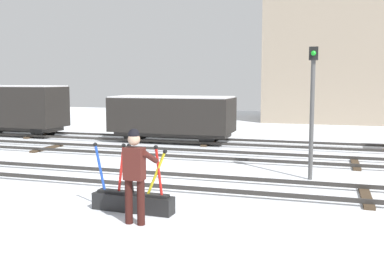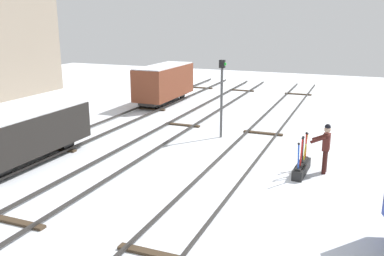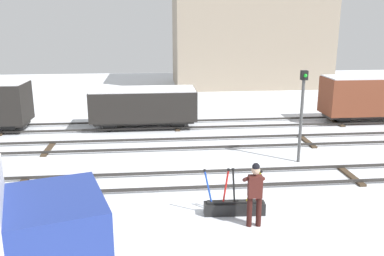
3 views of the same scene
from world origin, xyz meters
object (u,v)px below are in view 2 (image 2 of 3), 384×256
(freight_car_far_end, at_px, (25,132))
(rail_worker, at_px, (325,145))
(switch_lever_frame, at_px, (302,167))
(signal_post, at_px, (222,90))
(freight_car_near_switch, at_px, (164,82))

(freight_car_far_end, bearing_deg, rail_worker, -73.88)
(switch_lever_frame, relative_size, rail_worker, 0.99)
(signal_post, xyz_separation_m, freight_car_far_end, (-6.24, 6.02, -1.05))
(rail_worker, bearing_deg, signal_post, 61.38)
(switch_lever_frame, relative_size, freight_car_far_end, 0.34)
(freight_car_near_switch, bearing_deg, signal_post, -136.29)
(signal_post, distance_m, freight_car_far_end, 8.73)
(signal_post, height_order, freight_car_near_switch, signal_post)
(switch_lever_frame, bearing_deg, freight_car_near_switch, 49.57)
(switch_lever_frame, distance_m, rail_worker, 1.17)
(switch_lever_frame, bearing_deg, rail_worker, -58.79)
(switch_lever_frame, relative_size, freight_car_near_switch, 0.34)
(switch_lever_frame, height_order, freight_car_near_switch, freight_car_near_switch)
(signal_post, relative_size, freight_car_far_end, 0.68)
(freight_car_near_switch, bearing_deg, switch_lever_frame, -133.62)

